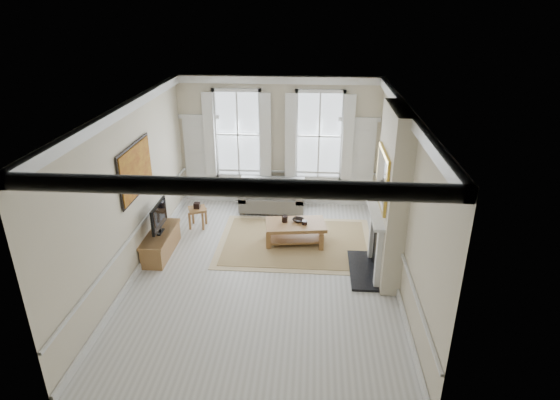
# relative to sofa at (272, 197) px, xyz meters

# --- Properties ---
(floor) EXTENTS (7.20, 7.20, 0.00)m
(floor) POSITION_rel_sofa_xyz_m (0.13, -3.11, -0.35)
(floor) COLOR #B7B5AD
(floor) RESTS_ON ground
(ceiling) EXTENTS (7.20, 7.20, 0.00)m
(ceiling) POSITION_rel_sofa_xyz_m (0.13, -3.11, 3.05)
(ceiling) COLOR white
(ceiling) RESTS_ON back_wall
(back_wall) EXTENTS (5.20, 0.00, 5.20)m
(back_wall) POSITION_rel_sofa_xyz_m (0.13, 0.49, 1.35)
(back_wall) COLOR beige
(back_wall) RESTS_ON floor
(left_wall) EXTENTS (0.00, 7.20, 7.20)m
(left_wall) POSITION_rel_sofa_xyz_m (-2.47, -3.11, 1.35)
(left_wall) COLOR beige
(left_wall) RESTS_ON floor
(right_wall) EXTENTS (0.00, 7.20, 7.20)m
(right_wall) POSITION_rel_sofa_xyz_m (2.73, -3.11, 1.35)
(right_wall) COLOR beige
(right_wall) RESTS_ON floor
(window_left) EXTENTS (1.26, 0.20, 2.20)m
(window_left) POSITION_rel_sofa_xyz_m (-0.92, 0.44, 1.55)
(window_left) COLOR #B2BCC6
(window_left) RESTS_ON back_wall
(window_right) EXTENTS (1.26, 0.20, 2.20)m
(window_right) POSITION_rel_sofa_xyz_m (1.18, 0.44, 1.55)
(window_right) COLOR #B2BCC6
(window_right) RESTS_ON back_wall
(door_left) EXTENTS (0.90, 0.08, 2.30)m
(door_left) POSITION_rel_sofa_xyz_m (-1.92, 0.45, 0.80)
(door_left) COLOR silver
(door_left) RESTS_ON floor
(door_right) EXTENTS (0.90, 0.08, 2.30)m
(door_right) POSITION_rel_sofa_xyz_m (2.18, 0.45, 0.80)
(door_right) COLOR silver
(door_right) RESTS_ON floor
(painting) EXTENTS (0.05, 1.66, 1.06)m
(painting) POSITION_rel_sofa_xyz_m (-2.43, -2.81, 1.70)
(painting) COLOR gold
(painting) RESTS_ON left_wall
(chimney_breast) EXTENTS (0.35, 1.70, 3.38)m
(chimney_breast) POSITION_rel_sofa_xyz_m (2.55, -2.91, 1.35)
(chimney_breast) COLOR beige
(chimney_breast) RESTS_ON floor
(hearth) EXTENTS (0.55, 1.50, 0.05)m
(hearth) POSITION_rel_sofa_xyz_m (2.13, -2.91, -0.32)
(hearth) COLOR black
(hearth) RESTS_ON floor
(fireplace) EXTENTS (0.21, 1.45, 1.33)m
(fireplace) POSITION_rel_sofa_xyz_m (2.33, -2.91, 0.39)
(fireplace) COLOR silver
(fireplace) RESTS_ON floor
(mirror) EXTENTS (0.06, 1.26, 1.06)m
(mirror) POSITION_rel_sofa_xyz_m (2.34, -2.91, 1.70)
(mirror) COLOR gold
(mirror) RESTS_ON chimney_breast
(sofa) EXTENTS (1.67, 0.81, 0.82)m
(sofa) POSITION_rel_sofa_xyz_m (0.00, 0.00, 0.00)
(sofa) COLOR slate
(sofa) RESTS_ON floor
(side_table) EXTENTS (0.52, 0.52, 0.49)m
(side_table) POSITION_rel_sofa_xyz_m (-1.72, -1.16, 0.04)
(side_table) COLOR olive
(side_table) RESTS_ON floor
(rug) EXTENTS (3.50, 2.60, 0.02)m
(rug) POSITION_rel_sofa_xyz_m (0.69, -1.80, -0.33)
(rug) COLOR tan
(rug) RESTS_ON floor
(coffee_table) EXTENTS (1.42, 0.95, 0.50)m
(coffee_table) POSITION_rel_sofa_xyz_m (0.69, -1.80, 0.07)
(coffee_table) COLOR olive
(coffee_table) RESTS_ON rug
(ceramic_pot_a) EXTENTS (0.13, 0.13, 0.13)m
(ceramic_pot_a) POSITION_rel_sofa_xyz_m (0.44, -1.75, 0.22)
(ceramic_pot_a) COLOR black
(ceramic_pot_a) RESTS_ON coffee_table
(ceramic_pot_b) EXTENTS (0.12, 0.12, 0.09)m
(ceramic_pot_b) POSITION_rel_sofa_xyz_m (0.89, -1.85, 0.20)
(ceramic_pot_b) COLOR black
(ceramic_pot_b) RESTS_ON coffee_table
(bowl) EXTENTS (0.34, 0.34, 0.06)m
(bowl) POSITION_rel_sofa_xyz_m (0.74, -1.70, 0.18)
(bowl) COLOR black
(bowl) RESTS_ON coffee_table
(tv_stand) EXTENTS (0.46, 1.42, 0.51)m
(tv_stand) POSITION_rel_sofa_xyz_m (-2.21, -2.50, -0.09)
(tv_stand) COLOR olive
(tv_stand) RESTS_ON floor
(tv) EXTENTS (0.08, 0.90, 0.68)m
(tv) POSITION_rel_sofa_xyz_m (-2.19, -2.50, 0.56)
(tv) COLOR black
(tv) RESTS_ON tv_stand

